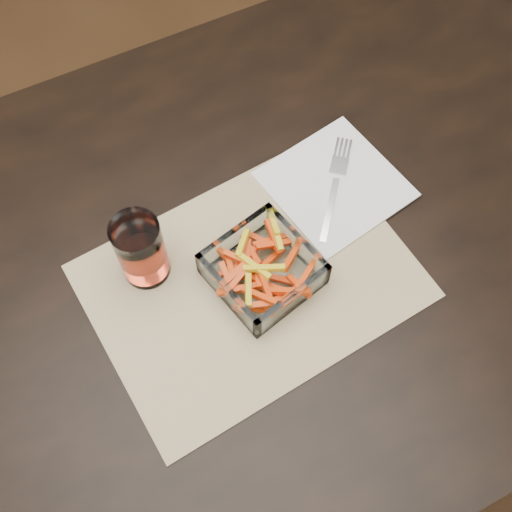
% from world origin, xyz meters
% --- Properties ---
extents(dining_table, '(1.60, 0.90, 0.75)m').
position_xyz_m(dining_table, '(0.00, 0.00, 0.66)').
color(dining_table, black).
rests_on(dining_table, ground).
extents(placemat, '(0.48, 0.37, 0.00)m').
position_xyz_m(placemat, '(0.03, -0.05, 0.75)').
color(placemat, '#C7B382').
rests_on(placemat, dining_table).
extents(glass_bowl, '(0.16, 0.16, 0.05)m').
position_xyz_m(glass_bowl, '(0.04, -0.05, 0.77)').
color(glass_bowl, white).
rests_on(glass_bowl, placemat).
extents(tumbler, '(0.07, 0.07, 0.12)m').
position_xyz_m(tumbler, '(-0.10, 0.04, 0.81)').
color(tumbler, white).
rests_on(tumbler, placemat).
extents(napkin, '(0.22, 0.22, 0.00)m').
position_xyz_m(napkin, '(0.22, 0.04, 0.76)').
color(napkin, white).
rests_on(napkin, placemat).
extents(fork, '(0.14, 0.16, 0.00)m').
position_xyz_m(fork, '(0.21, 0.04, 0.76)').
color(fork, silver).
rests_on(fork, napkin).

